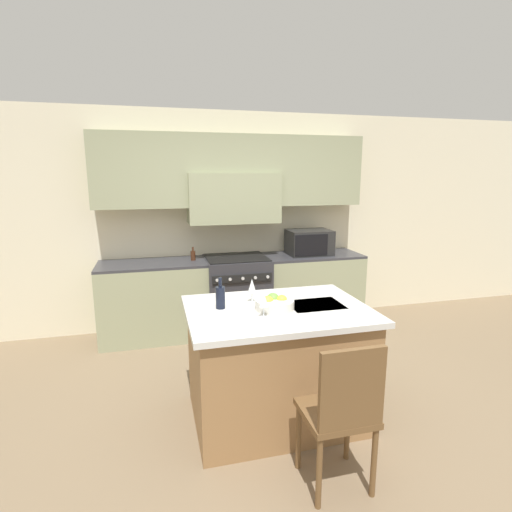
# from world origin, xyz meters

# --- Properties ---
(ground_plane) EXTENTS (10.00, 10.00, 0.00)m
(ground_plane) POSITION_xyz_m (0.00, 0.00, 0.00)
(ground_plane) COLOR #7A664C
(back_cabinetry) EXTENTS (10.00, 0.46, 2.70)m
(back_cabinetry) POSITION_xyz_m (0.00, 2.21, 1.59)
(back_cabinetry) COLOR beige
(back_cabinetry) RESTS_ON ground_plane
(back_counter) EXTENTS (3.25, 0.62, 0.92)m
(back_counter) POSITION_xyz_m (0.00, 1.96, 0.46)
(back_counter) COLOR gray
(back_counter) RESTS_ON ground_plane
(range_stove) EXTENTS (0.76, 0.70, 0.94)m
(range_stove) POSITION_xyz_m (0.00, 1.94, 0.47)
(range_stove) COLOR #2D2D33
(range_stove) RESTS_ON ground_plane
(microwave) EXTENTS (0.55, 0.40, 0.32)m
(microwave) POSITION_xyz_m (0.96, 1.96, 1.08)
(microwave) COLOR black
(microwave) RESTS_ON back_counter
(kitchen_island) EXTENTS (1.40, 1.01, 0.92)m
(kitchen_island) POSITION_xyz_m (-0.06, 0.07, 0.47)
(kitchen_island) COLOR olive
(kitchen_island) RESTS_ON ground_plane
(island_chair) EXTENTS (0.42, 0.40, 0.99)m
(island_chair) POSITION_xyz_m (0.08, -0.78, 0.56)
(island_chair) COLOR brown
(island_chair) RESTS_ON ground_plane
(wine_bottle) EXTENTS (0.07, 0.07, 0.24)m
(wine_bottle) POSITION_xyz_m (-0.49, 0.17, 1.02)
(wine_bottle) COLOR black
(wine_bottle) RESTS_ON kitchen_island
(wine_glass_near) EXTENTS (0.07, 0.07, 0.19)m
(wine_glass_near) POSITION_xyz_m (-0.23, -0.11, 1.06)
(wine_glass_near) COLOR white
(wine_glass_near) RESTS_ON kitchen_island
(wine_glass_far) EXTENTS (0.07, 0.07, 0.19)m
(wine_glass_far) POSITION_xyz_m (-0.22, 0.26, 1.06)
(wine_glass_far) COLOR white
(wine_glass_far) RESTS_ON kitchen_island
(fruit_bowl) EXTENTS (0.30, 0.30, 0.11)m
(fruit_bowl) POSITION_xyz_m (-0.09, 0.06, 0.97)
(fruit_bowl) COLOR silver
(fruit_bowl) RESTS_ON kitchen_island
(oil_bottle_on_counter) EXTENTS (0.06, 0.06, 0.16)m
(oil_bottle_on_counter) POSITION_xyz_m (-0.52, 1.98, 0.98)
(oil_bottle_on_counter) COLOR #422314
(oil_bottle_on_counter) RESTS_ON back_counter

